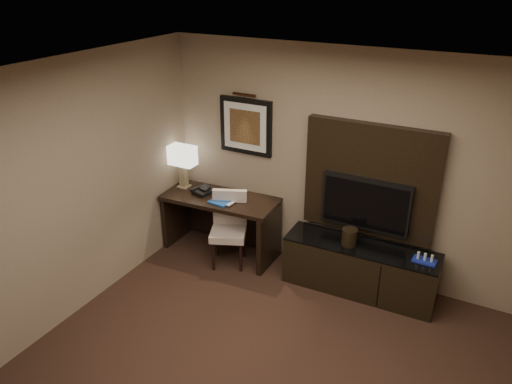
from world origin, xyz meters
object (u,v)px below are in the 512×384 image
Objects in this scene: desk at (221,225)px; desk_chair at (228,232)px; table_lamp at (183,165)px; ice_bucket at (349,237)px; credenza at (360,268)px; tv at (366,204)px; minibar_tray at (425,258)px; desk_phone at (202,190)px.

desk_chair is (0.24, -0.21, 0.05)m from desk.
ice_bucket is at bearing -2.22° from table_lamp.
desk reaches higher than credenza.
credenza is 8.85× the size of ice_bucket.
tv is 4.13× the size of minibar_tray.
ice_bucket is 0.80× the size of minibar_tray.
tv is 5.14× the size of ice_bucket.
desk_chair is 3.66× the size of minibar_tray.
table_lamp reaches higher than minibar_tray.
table_lamp is 2.58× the size of minibar_tray.
ice_bucket is (1.71, -0.04, 0.30)m from desk.
credenza is at bearing -74.08° from tv.
tv is 1.71m from desk_chair.
tv is at bearing 165.14° from minibar_tray.
desk_chair is 4.25× the size of desk_phone.
ice_bucket is at bearing -165.70° from credenza.
minibar_tray is (2.79, 0.02, -0.20)m from desk_phone.
desk_phone is (0.33, -0.07, -0.26)m from table_lamp.
desk_phone reaches higher than ice_bucket.
table_lamp is at bearing 139.56° from desk_chair.
minibar_tray is at bearing -1.01° from table_lamp.
ice_bucket reaches higher than minibar_tray.
desk is 0.92m from table_lamp.
tv is 0.85m from minibar_tray.
desk_chair reaches higher than ice_bucket.
minibar_tray is (2.30, 0.21, 0.19)m from desk_chair.
desk_phone is at bearing -178.68° from desk.
desk is 7.52× the size of ice_bucket.
credenza is 7.10× the size of minibar_tray.
desk is 1.86m from credenza.
desk is at bearing -173.97° from tv.
credenza is 2.76× the size of table_lamp.
table_lamp reaches higher than tv.
credenza is at bearing 15.57° from ice_bucket.
desk is 1.92m from tv.
desk_chair is at bearing -17.60° from table_lamp.
table_lamp reaches higher than credenza.
desk_phone is at bearing -12.15° from table_lamp.
table_lamp is at bearing -177.47° from desk_phone.
desk_chair is at bearing -174.88° from minibar_tray.
table_lamp is 0.43m from desk_phone.
desk_chair is 1.42× the size of table_lamp.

